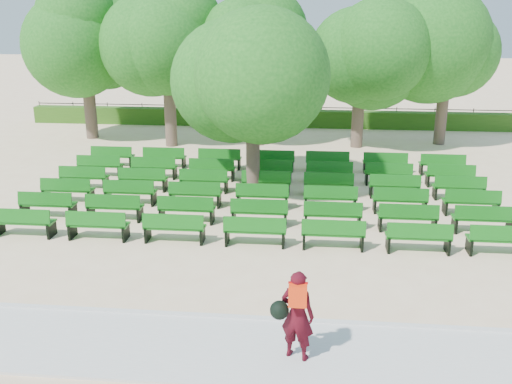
# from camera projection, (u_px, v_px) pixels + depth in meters

# --- Properties ---
(ground) EXTENTS (120.00, 120.00, 0.00)m
(ground) POSITION_uv_depth(u_px,v_px,m) (230.00, 215.00, 17.86)
(ground) COLOR beige
(paving) EXTENTS (30.00, 2.20, 0.06)m
(paving) POSITION_uv_depth(u_px,v_px,m) (175.00, 347.00, 10.84)
(paving) COLOR silver
(paving) RESTS_ON ground
(curb) EXTENTS (30.00, 0.12, 0.10)m
(curb) POSITION_uv_depth(u_px,v_px,m) (188.00, 315.00, 11.93)
(curb) COLOR silver
(curb) RESTS_ON ground
(hedge) EXTENTS (26.00, 0.70, 0.90)m
(hedge) POSITION_uv_depth(u_px,v_px,m) (266.00, 118.00, 30.97)
(hedge) COLOR #2F5D18
(hedge) RESTS_ON ground
(fence) EXTENTS (26.00, 0.10, 1.02)m
(fence) POSITION_uv_depth(u_px,v_px,m) (267.00, 125.00, 31.48)
(fence) COLOR black
(fence) RESTS_ON ground
(tree_line) EXTENTS (21.80, 6.80, 7.04)m
(tree_line) POSITION_uv_depth(u_px,v_px,m) (259.00, 143.00, 27.32)
(tree_line) COLOR #236D1D
(tree_line) RESTS_ON ground
(bench_array) EXTENTS (1.73, 0.65, 1.07)m
(bench_array) POSITION_uv_depth(u_px,v_px,m) (265.00, 198.00, 19.15)
(bench_array) COLOR #116213
(bench_array) RESTS_ON ground
(tree_among) EXTENTS (4.26, 4.26, 6.12)m
(tree_among) POSITION_uv_depth(u_px,v_px,m) (253.00, 72.00, 18.56)
(tree_among) COLOR brown
(tree_among) RESTS_ON ground
(person) EXTENTS (0.86, 0.60, 1.73)m
(person) POSITION_uv_depth(u_px,v_px,m) (296.00, 314.00, 10.22)
(person) COLOR #400912
(person) RESTS_ON ground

